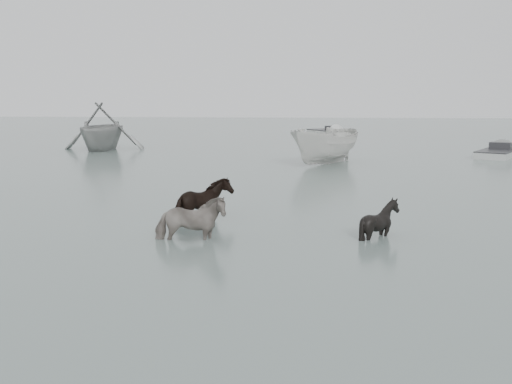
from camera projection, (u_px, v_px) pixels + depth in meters
ground at (263, 239)px, 15.43m from camera, size 140.00×140.00×0.00m
pony_pinto at (190, 211)px, 15.17m from camera, size 1.80×0.98×1.45m
pony_dark at (204, 192)px, 17.90m from camera, size 1.65×1.79×1.48m
pony_black at (380, 210)px, 15.60m from camera, size 1.25×1.13×1.30m
rowboat_trail at (102, 125)px, 38.33m from camera, size 5.12×5.87×2.99m
boat_small at (326, 144)px, 30.96m from camera, size 4.38×5.23×1.94m
skiff_port at (498, 150)px, 34.31m from camera, size 3.81×5.17×0.75m
skiff_mid at (328, 130)px, 51.76m from camera, size 4.19×5.41×0.75m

